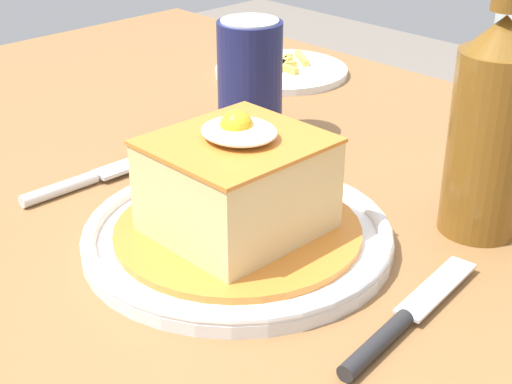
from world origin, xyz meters
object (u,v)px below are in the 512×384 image
Objects in this scene: main_plate at (238,235)px; fork at (80,182)px; beer_bottle_amber at (493,115)px; side_plate_fries at (281,70)px; soda_can at (250,81)px; knife at (395,327)px.

main_plate is 1.73× the size of fork.
beer_bottle_amber is 1.56× the size of side_plate_fries.
main_plate is 0.43m from side_plate_fries.
main_plate is 0.23m from soda_can.
beer_bottle_amber is (0.29, 0.19, 0.09)m from fork.
beer_bottle_amber is at bearing 33.41° from fork.
main_plate is at bearing -50.26° from side_plate_fries.
fork is at bearing -146.59° from beer_bottle_amber.
side_plate_fries is (-0.12, 0.17, -0.06)m from soda_can.
side_plate_fries is (-0.10, 0.37, -0.00)m from fork.
soda_can is at bearing 151.97° from knife.
knife is 0.62× the size of beer_bottle_amber.
main_plate reaches higher than knife.
side_plate_fries is at bearing 105.69° from fork.
fork is at bearing -169.14° from main_plate.
beer_bottle_amber is at bearing 103.55° from knife.
knife is (0.33, 0.03, 0.00)m from fork.
fork is 0.38m from side_plate_fries.
knife is at bearing 4.95° from fork.
side_plate_fries is at bearing 142.06° from knife.
beer_bottle_amber reaches higher than fork.
side_plate_fries is at bearing 156.10° from beer_bottle_amber.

